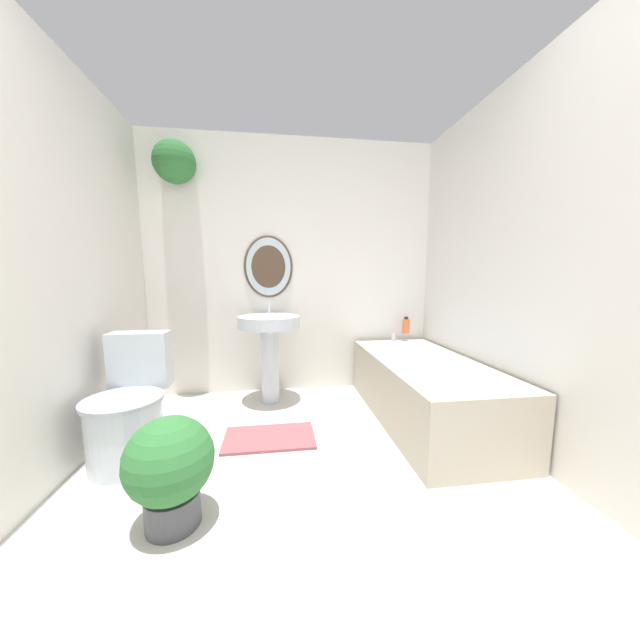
{
  "coord_description": "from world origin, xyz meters",
  "views": [
    {
      "loc": [
        -0.17,
        -0.53,
        1.12
      ],
      "look_at": [
        0.12,
        1.61,
        0.83
      ],
      "focal_mm": 18.0,
      "sensor_mm": 36.0,
      "label": 1
    }
  ],
  "objects_px": {
    "toilet": "(129,413)",
    "potted_plant": "(170,466)",
    "bathtub": "(425,388)",
    "shampoo_bottle": "(406,326)",
    "pedestal_sink": "(269,338)"
  },
  "relations": [
    {
      "from": "toilet",
      "to": "potted_plant",
      "type": "relative_size",
      "value": 1.49
    },
    {
      "from": "bathtub",
      "to": "toilet",
      "type": "bearing_deg",
      "value": -172.63
    },
    {
      "from": "bathtub",
      "to": "potted_plant",
      "type": "relative_size",
      "value": 3.14
    },
    {
      "from": "shampoo_bottle",
      "to": "potted_plant",
      "type": "height_order",
      "value": "shampoo_bottle"
    },
    {
      "from": "toilet",
      "to": "bathtub",
      "type": "xyz_separation_m",
      "value": [
        2.04,
        0.26,
        -0.04
      ]
    },
    {
      "from": "bathtub",
      "to": "potted_plant",
      "type": "bearing_deg",
      "value": -151.87
    },
    {
      "from": "toilet",
      "to": "shampoo_bottle",
      "type": "height_order",
      "value": "toilet"
    },
    {
      "from": "toilet",
      "to": "bathtub",
      "type": "distance_m",
      "value": 2.06
    },
    {
      "from": "pedestal_sink",
      "to": "potted_plant",
      "type": "xyz_separation_m",
      "value": [
        -0.42,
        -1.4,
        -0.3
      ]
    },
    {
      "from": "potted_plant",
      "to": "toilet",
      "type": "bearing_deg",
      "value": 124.85
    },
    {
      "from": "shampoo_bottle",
      "to": "potted_plant",
      "type": "relative_size",
      "value": 0.32
    },
    {
      "from": "pedestal_sink",
      "to": "potted_plant",
      "type": "relative_size",
      "value": 1.73
    },
    {
      "from": "bathtub",
      "to": "shampoo_bottle",
      "type": "height_order",
      "value": "shampoo_bottle"
    },
    {
      "from": "bathtub",
      "to": "potted_plant",
      "type": "xyz_separation_m",
      "value": [
        -1.62,
        -0.87,
        0.03
      ]
    },
    {
      "from": "pedestal_sink",
      "to": "shampoo_bottle",
      "type": "xyz_separation_m",
      "value": [
        1.34,
        0.19,
        0.05
      ]
    }
  ]
}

